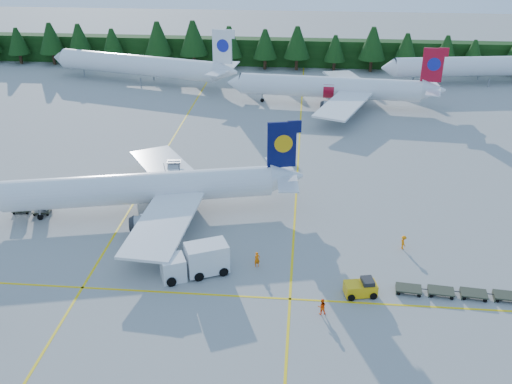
# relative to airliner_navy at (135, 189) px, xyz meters

# --- Properties ---
(ground) EXTENTS (320.00, 320.00, 0.00)m
(ground) POSITION_rel_airliner_navy_xyz_m (12.84, -9.11, -3.20)
(ground) COLOR #9FA09A
(ground) RESTS_ON ground
(taxi_stripe_a) EXTENTS (0.25, 120.00, 0.01)m
(taxi_stripe_a) POSITION_rel_airliner_navy_xyz_m (-1.16, 10.89, -3.19)
(taxi_stripe_a) COLOR yellow
(taxi_stripe_a) RESTS_ON ground
(taxi_stripe_b) EXTENTS (0.25, 120.00, 0.01)m
(taxi_stripe_b) POSITION_rel_airliner_navy_xyz_m (18.84, 10.89, -3.19)
(taxi_stripe_b) COLOR yellow
(taxi_stripe_b) RESTS_ON ground
(taxi_stripe_cross) EXTENTS (80.00, 0.25, 0.01)m
(taxi_stripe_cross) POSITION_rel_airliner_navy_xyz_m (12.84, -15.11, -3.19)
(taxi_stripe_cross) COLOR yellow
(taxi_stripe_cross) RESTS_ON ground
(treeline_hedge) EXTENTS (220.00, 4.00, 6.00)m
(treeline_hedge) POSITION_rel_airliner_navy_xyz_m (12.84, 72.89, -0.20)
(treeline_hedge) COLOR black
(treeline_hedge) RESTS_ON ground
(airliner_navy) EXTENTS (36.06, 29.33, 10.64)m
(airliner_navy) POSITION_rel_airliner_navy_xyz_m (0.00, 0.00, 0.00)
(airliner_navy) COLOR white
(airliner_navy) RESTS_ON ground
(airliner_red) EXTENTS (38.43, 31.53, 11.17)m
(airliner_red) POSITION_rel_airliner_navy_xyz_m (23.12, 43.86, 0.16)
(airliner_red) COLOR white
(airliner_red) RESTS_ON ground
(airliner_far_left) EXTENTS (40.70, 13.48, 12.06)m
(airliner_far_left) POSITION_rel_airliner_navy_xyz_m (-16.40, 55.84, 0.58)
(airliner_far_left) COLOR white
(airliner_far_left) RESTS_ON ground
(airliner_far_right) EXTENTS (39.96, 9.64, 11.67)m
(airliner_far_right) POSITION_rel_airliner_navy_xyz_m (53.06, 61.00, 0.46)
(airliner_far_right) COLOR white
(airliner_far_right) RESTS_ON ground
(airstairs) EXTENTS (4.40, 5.98, 3.75)m
(airstairs) POSITION_rel_airliner_navy_xyz_m (3.52, 3.87, -2.38)
(airstairs) COLOR white
(airstairs) RESTS_ON ground
(service_truck) EXTENTS (6.99, 4.87, 3.18)m
(service_truck) POSITION_rel_airliner_navy_xyz_m (9.29, -11.88, -1.63)
(service_truck) COLOR white
(service_truck) RESTS_ON ground
(baggage_tug) EXTENTS (3.23, 2.15, 1.59)m
(baggage_tug) POSITION_rel_airliner_navy_xyz_m (25.48, -13.80, -2.42)
(baggage_tug) COLOR #EFB20D
(baggage_tug) RESTS_ON ground
(dolly_train) EXTENTS (11.50, 2.06, 0.14)m
(dolly_train) POSITION_rel_airliner_navy_xyz_m (34.52, -13.17, -2.75)
(dolly_train) COLOR #303426
(dolly_train) RESTS_ON ground
(uld_pair) EXTENTS (4.77, 1.93, 1.55)m
(uld_pair) POSITION_rel_airliner_navy_xyz_m (-12.58, -0.98, -2.16)
(uld_pair) COLOR #303426
(uld_pair) RESTS_ON ground
(crew_a) EXTENTS (0.72, 0.61, 1.66)m
(crew_a) POSITION_rel_airliner_navy_xyz_m (15.30, -9.98, -2.37)
(crew_a) COLOR #FF6705
(crew_a) RESTS_ON ground
(crew_b) EXTENTS (0.85, 0.71, 1.59)m
(crew_b) POSITION_rel_airliner_navy_xyz_m (21.75, -16.99, -2.41)
(crew_b) COLOR #FF4905
(crew_b) RESTS_ON ground
(crew_c) EXTENTS (0.55, 0.72, 1.58)m
(crew_c) POSITION_rel_airliner_navy_xyz_m (30.58, -5.22, -2.41)
(crew_c) COLOR orange
(crew_c) RESTS_ON ground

